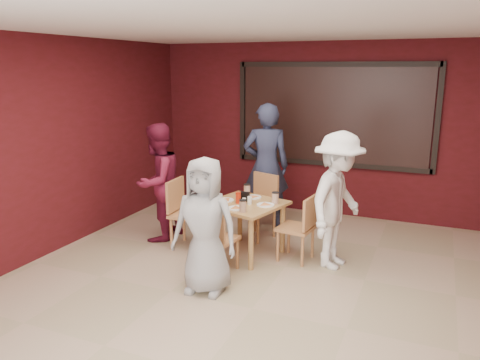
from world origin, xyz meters
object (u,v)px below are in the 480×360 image
at_px(chair_back, 260,202).
at_px(diner_back, 266,166).
at_px(chair_left, 184,209).
at_px(diner_right, 338,201).
at_px(diner_front, 205,226).
at_px(diner_left, 158,182).
at_px(dining_table, 245,209).
at_px(chair_right, 301,224).
at_px(chair_front, 215,236).

height_order(chair_back, diner_back, diner_back).
relative_size(chair_back, chair_left, 0.98).
bearing_deg(diner_right, chair_left, 106.06).
relative_size(diner_front, diner_left, 0.91).
bearing_deg(diner_front, diner_left, 133.68).
distance_m(dining_table, chair_right, 0.75).
distance_m(dining_table, diner_front, 1.13).
bearing_deg(chair_left, diner_back, 58.73).
bearing_deg(chair_left, diner_right, 4.24).
height_order(chair_front, diner_back, diner_back).
bearing_deg(chair_front, diner_front, -77.69).
relative_size(chair_front, diner_right, 0.49).
bearing_deg(chair_left, dining_table, 4.31).
bearing_deg(chair_back, dining_table, -85.68).
height_order(dining_table, diner_right, diner_right).
height_order(chair_back, diner_left, diner_left).
bearing_deg(diner_right, dining_table, 106.01).
bearing_deg(chair_back, chair_right, -38.90).
height_order(chair_left, diner_left, diner_left).
relative_size(chair_right, diner_front, 0.57).
bearing_deg(chair_back, diner_front, -88.21).
height_order(chair_left, chair_right, chair_left).
height_order(diner_left, diner_right, diner_right).
relative_size(dining_table, diner_back, 0.57).
bearing_deg(dining_table, chair_front, -97.73).
relative_size(dining_table, chair_left, 1.15).
distance_m(diner_back, diner_right, 1.68).
bearing_deg(diner_right, chair_front, 133.13).
relative_size(chair_front, diner_back, 0.44).
distance_m(chair_front, diner_front, 0.53).
xyz_separation_m(dining_table, diner_right, (1.17, 0.09, 0.22)).
bearing_deg(diner_front, chair_back, 86.77).
bearing_deg(chair_left, chair_back, 43.48).
distance_m(chair_back, diner_front, 1.85).
height_order(chair_front, diner_front, diner_front).
xyz_separation_m(dining_table, chair_back, (-0.05, 0.71, -0.10)).
distance_m(dining_table, chair_left, 0.87).
xyz_separation_m(chair_back, diner_back, (-0.08, 0.44, 0.43)).
bearing_deg(diner_back, diner_front, 71.57).
height_order(chair_front, chair_left, chair_left).
relative_size(chair_back, chair_right, 1.07).
xyz_separation_m(chair_back, diner_front, (0.06, -1.83, 0.23)).
xyz_separation_m(chair_left, diner_right, (2.04, 0.15, 0.31)).
relative_size(dining_table, chair_back, 1.18).
distance_m(chair_front, diner_back, 1.89).
relative_size(chair_back, diner_right, 0.55).
bearing_deg(diner_right, diner_front, 147.89).
distance_m(diner_front, diner_right, 1.68).
height_order(chair_left, diner_front, diner_front).
relative_size(chair_front, chair_left, 0.88).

